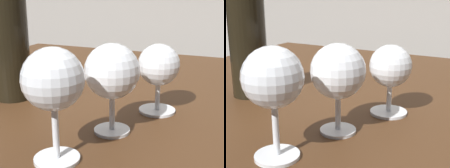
% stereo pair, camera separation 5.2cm
% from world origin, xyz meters
% --- Properties ---
extents(dining_table, '(1.12, 0.91, 0.75)m').
position_xyz_m(dining_table, '(0.00, 0.00, 0.65)').
color(dining_table, '#472B16').
rests_on(dining_table, ground_plane).
extents(wine_glass_pinot, '(0.08, 0.08, 0.15)m').
position_xyz_m(wine_glass_pinot, '(0.03, -0.33, 0.86)').
color(wine_glass_pinot, white).
rests_on(wine_glass_pinot, dining_table).
extents(wine_glass_merlot, '(0.09, 0.09, 0.14)m').
position_xyz_m(wine_glass_merlot, '(0.06, -0.22, 0.84)').
color(wine_glass_merlot, white).
rests_on(wine_glass_merlot, dining_table).
extents(wine_glass_amber, '(0.08, 0.08, 0.13)m').
position_xyz_m(wine_glass_amber, '(0.10, -0.10, 0.83)').
color(wine_glass_amber, white).
rests_on(wine_glass_amber, dining_table).
extents(wine_bottle, '(0.08, 0.08, 0.34)m').
position_xyz_m(wine_bottle, '(-0.20, -0.14, 0.88)').
color(wine_bottle, black).
rests_on(wine_bottle, dining_table).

